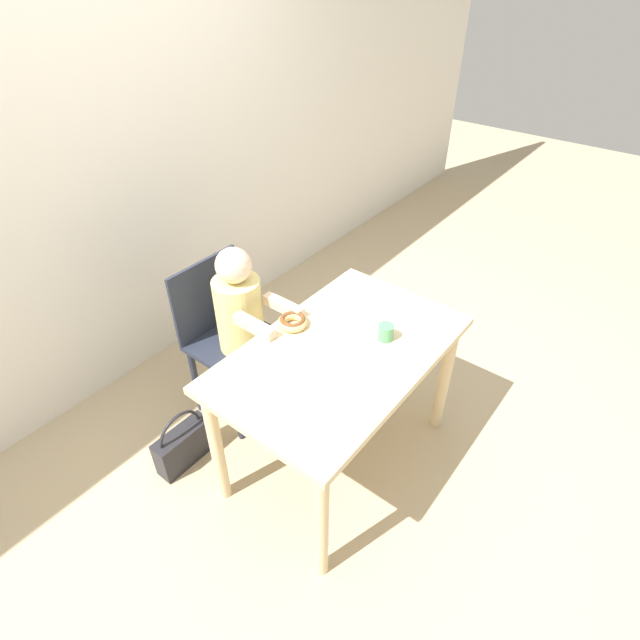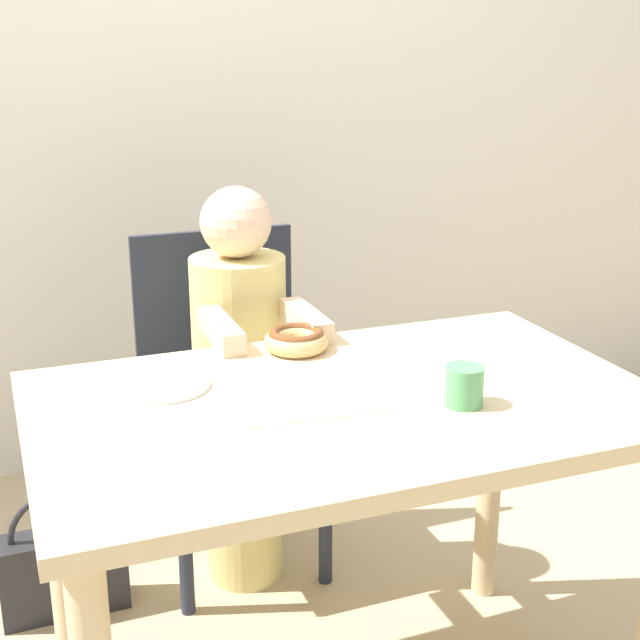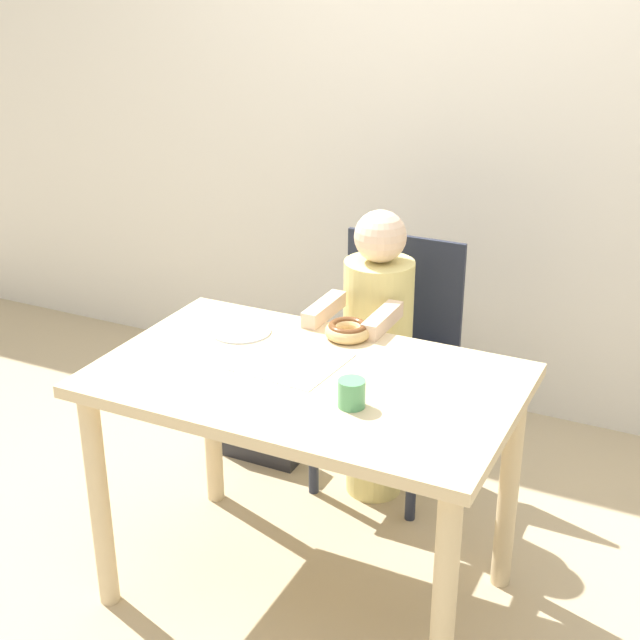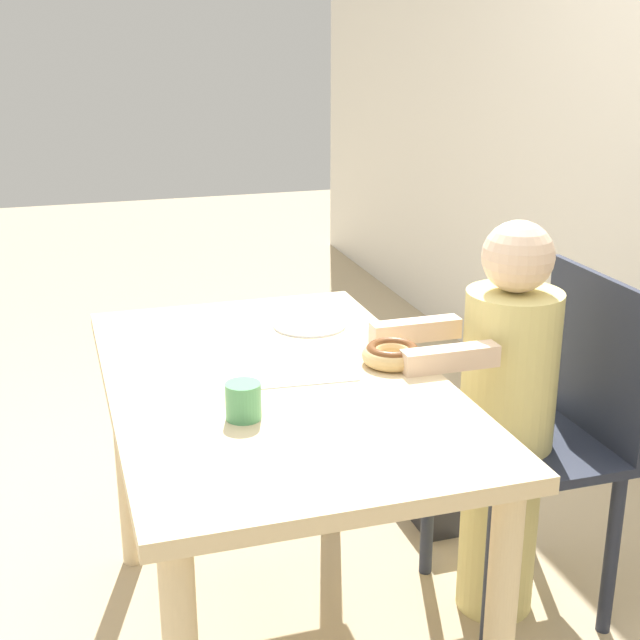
# 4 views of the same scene
# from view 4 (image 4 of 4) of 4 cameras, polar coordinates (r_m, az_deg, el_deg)

# --- Properties ---
(dining_table) EXTENTS (1.16, 0.72, 0.74)m
(dining_table) POSITION_cam_4_polar(r_m,az_deg,el_deg) (2.01, -2.87, -6.70)
(dining_table) COLOR beige
(dining_table) RESTS_ON ground_plane
(chair) EXTENTS (0.44, 0.40, 0.89)m
(chair) POSITION_cam_4_polar(r_m,az_deg,el_deg) (2.36, 14.14, -7.17)
(chair) COLOR #232838
(chair) RESTS_ON ground_plane
(child_figure) EXTENTS (0.25, 0.44, 1.05)m
(child_figure) POSITION_cam_4_polar(r_m,az_deg,el_deg) (2.29, 11.70, -6.45)
(child_figure) COLOR #E0D17F
(child_figure) RESTS_ON ground_plane
(donut) EXTENTS (0.14, 0.14, 0.05)m
(donut) POSITION_cam_4_polar(r_m,az_deg,el_deg) (2.04, 4.63, -2.17)
(donut) COLOR #DBB270
(donut) RESTS_ON dining_table
(napkin) EXTENTS (0.28, 0.28, 0.00)m
(napkin) POSITION_cam_4_polar(r_m,az_deg,el_deg) (2.04, -2.01, -2.80)
(napkin) COLOR white
(napkin) RESTS_ON dining_table
(handbag) EXTENTS (0.31, 0.10, 0.34)m
(handbag) POSITION_cam_4_polar(r_m,az_deg,el_deg) (2.85, 6.72, -10.16)
(handbag) COLOR #232328
(handbag) RESTS_ON ground_plane
(cup) EXTENTS (0.07, 0.07, 0.07)m
(cup) POSITION_cam_4_polar(r_m,az_deg,el_deg) (1.76, -4.93, -5.19)
(cup) COLOR #519E66
(cup) RESTS_ON dining_table
(plate) EXTENTS (0.19, 0.19, 0.01)m
(plate) POSITION_cam_4_polar(r_m,az_deg,el_deg) (2.29, -0.68, -0.32)
(plate) COLOR silver
(plate) RESTS_ON dining_table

